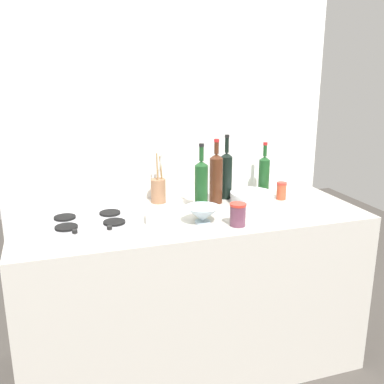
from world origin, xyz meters
name	(u,v)px	position (x,y,z in m)	size (l,w,h in m)	color
ground_plane	(192,362)	(0.00, 0.00, 0.00)	(6.00, 6.00, 0.00)	#47423D
counter_block	(192,292)	(0.00, 0.00, 0.45)	(1.80, 0.70, 0.90)	beige
backsplash_panel	(171,134)	(0.00, 0.38, 1.27)	(1.90, 0.06, 2.53)	white
stovetop_hob	(89,223)	(-0.52, -0.01, 0.91)	(0.44, 0.32, 0.04)	#B2B2B7
plate_stack	(252,197)	(0.38, 0.09, 0.93)	(0.25, 0.25, 0.06)	white
wine_bottle_leftmost	(226,174)	(0.28, 0.22, 1.04)	(0.07, 0.07, 0.37)	black
wine_bottle_mid_left	(216,177)	(0.19, 0.15, 1.05)	(0.07, 0.07, 0.36)	#472314
wine_bottle_mid_right	(201,185)	(0.06, 0.04, 1.04)	(0.07, 0.07, 0.36)	#19471E
wine_bottle_rightmost	(264,174)	(0.52, 0.22, 1.02)	(0.06, 0.06, 0.31)	#19471E
mixing_bowl	(203,214)	(0.01, -0.14, 0.95)	(0.17, 0.17, 0.08)	silver
butter_dish	(162,215)	(-0.17, -0.06, 0.93)	(0.16, 0.10, 0.06)	white
utensil_crock	(158,190)	(-0.11, 0.26, 0.97)	(0.08, 0.08, 0.28)	#996B4C
condiment_jar_front	(281,191)	(0.57, 0.10, 0.95)	(0.06, 0.06, 0.10)	#C64C2D
condiment_jar_rear	(238,214)	(0.16, -0.23, 0.96)	(0.08, 0.08, 0.11)	#66384C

